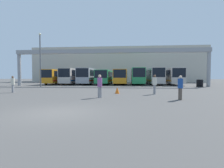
# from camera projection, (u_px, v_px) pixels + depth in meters

# --- Properties ---
(ground_plane) EXTENTS (200.00, 200.00, 0.00)m
(ground_plane) POSITION_uv_depth(u_px,v_px,m) (57.00, 113.00, 8.28)
(ground_plane) COLOR #514F4C
(building_backdrop) EXTENTS (51.43, 12.00, 10.34)m
(building_backdrop) POSITION_uv_depth(u_px,v_px,m) (118.00, 66.00, 56.20)
(building_backdrop) COLOR #B7B2A3
(building_backdrop) RESTS_ON ground
(overhead_gantry) EXTENTS (33.63, 0.80, 6.42)m
(overhead_gantry) POSITION_uv_depth(u_px,v_px,m) (109.00, 54.00, 30.16)
(overhead_gantry) COLOR gray
(overhead_gantry) RESTS_ON ground
(bus_slot_0) EXTENTS (2.53, 10.02, 3.07)m
(bus_slot_0) POSITION_uv_depth(u_px,v_px,m) (57.00, 76.00, 38.08)
(bus_slot_0) COLOR orange
(bus_slot_0) RESTS_ON ground
(bus_slot_1) EXTENTS (2.51, 11.39, 3.29)m
(bus_slot_1) POSITION_uv_depth(u_px,v_px,m) (73.00, 75.00, 38.43)
(bus_slot_1) COLOR beige
(bus_slot_1) RESTS_ON ground
(bus_slot_2) EXTENTS (2.62, 10.53, 3.32)m
(bus_slot_2) POSITION_uv_depth(u_px,v_px,m) (89.00, 75.00, 37.67)
(bus_slot_2) COLOR #999EA5
(bus_slot_2) RESTS_ON ground
(bus_slot_3) EXTENTS (2.59, 11.68, 2.96)m
(bus_slot_3) POSITION_uv_depth(u_px,v_px,m) (105.00, 76.00, 37.92)
(bus_slot_3) COLOR #268C4C
(bus_slot_3) RESTS_ON ground
(bus_slot_4) EXTENTS (2.57, 10.38, 3.06)m
(bus_slot_4) POSITION_uv_depth(u_px,v_px,m) (121.00, 76.00, 36.94)
(bus_slot_4) COLOR orange
(bus_slot_4) RESTS_ON ground
(bus_slot_5) EXTENTS (2.49, 10.64, 3.33)m
(bus_slot_5) POSITION_uv_depth(u_px,v_px,m) (138.00, 75.00, 36.73)
(bus_slot_5) COLOR #268C4C
(bus_slot_5) RESTS_ON ground
(bus_slot_6) EXTENTS (2.50, 12.08, 3.35)m
(bus_slot_6) POSITION_uv_depth(u_px,v_px,m) (154.00, 75.00, 37.12)
(bus_slot_6) COLOR beige
(bus_slot_6) RESTS_ON ground
(bus_slot_7) EXTENTS (2.57, 10.62, 3.28)m
(bus_slot_7) POSITION_uv_depth(u_px,v_px,m) (172.00, 75.00, 36.06)
(bus_slot_7) COLOR beige
(bus_slot_7) RESTS_ON ground
(pedestrian_mid_right) EXTENTS (0.37, 0.37, 1.76)m
(pedestrian_mid_right) POSITION_uv_depth(u_px,v_px,m) (13.00, 84.00, 18.30)
(pedestrian_mid_right) COLOR gray
(pedestrian_mid_right) RESTS_ON ground
(pedestrian_mid_left) EXTENTS (0.39, 0.39, 1.86)m
(pedestrian_mid_left) POSITION_uv_depth(u_px,v_px,m) (100.00, 85.00, 14.03)
(pedestrian_mid_left) COLOR gray
(pedestrian_mid_left) RESTS_ON ground
(pedestrian_near_right) EXTENTS (0.37, 0.37, 1.78)m
(pedestrian_near_right) POSITION_uv_depth(u_px,v_px,m) (180.00, 87.00, 12.76)
(pedestrian_near_right) COLOR brown
(pedestrian_near_right) RESTS_ON ground
(pedestrian_near_center) EXTENTS (0.39, 0.39, 1.87)m
(pedestrian_near_center) POSITION_uv_depth(u_px,v_px,m) (155.00, 84.00, 16.64)
(pedestrian_near_center) COLOR gray
(pedestrian_near_center) RESTS_ON ground
(traffic_cone) EXTENTS (0.46, 0.46, 0.66)m
(traffic_cone) POSITION_uv_depth(u_px,v_px,m) (117.00, 90.00, 17.39)
(traffic_cone) COLOR orange
(traffic_cone) RESTS_ON ground
(tire_stack) EXTENTS (1.04, 1.04, 1.20)m
(tire_stack) POSITION_uv_depth(u_px,v_px,m) (200.00, 83.00, 28.06)
(tire_stack) COLOR black
(tire_stack) RESTS_ON ground
(lamp_post) EXTENTS (0.36, 0.36, 8.71)m
(lamp_post) POSITION_uv_depth(u_px,v_px,m) (40.00, 58.00, 28.32)
(lamp_post) COLOR #595B60
(lamp_post) RESTS_ON ground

